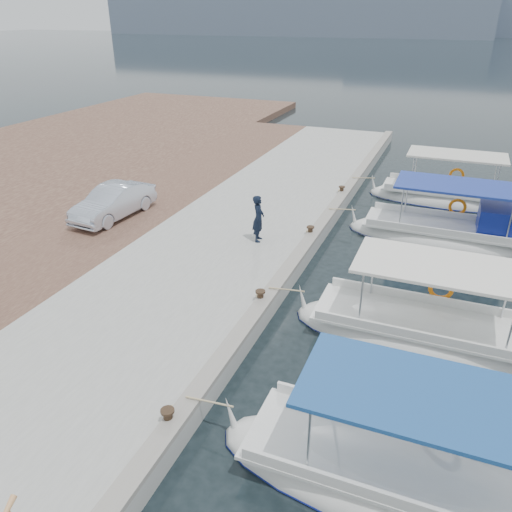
% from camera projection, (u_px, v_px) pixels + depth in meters
% --- Properties ---
extents(ground, '(400.00, 400.00, 0.00)m').
position_uv_depth(ground, '(252.00, 348.00, 12.92)').
color(ground, black).
rests_on(ground, ground).
extents(concrete_quay, '(6.00, 40.00, 0.50)m').
position_uv_depth(concrete_quay, '(227.00, 246.00, 17.98)').
color(concrete_quay, '#9E9E99').
rests_on(concrete_quay, ground).
extents(quay_curb, '(0.44, 40.00, 0.12)m').
position_uv_depth(quay_curb, '(301.00, 250.00, 16.91)').
color(quay_curb, gray).
rests_on(quay_curb, concrete_quay).
extents(cobblestone_strip, '(4.00, 40.00, 0.50)m').
position_uv_depth(cobblestone_strip, '(112.00, 226.00, 19.65)').
color(cobblestone_strip, brown).
rests_on(cobblestone_strip, ground).
extents(fishing_caique_b, '(7.18, 2.35, 2.83)m').
position_uv_depth(fishing_caique_b, '(404.00, 482.00, 9.08)').
color(fishing_caique_b, silver).
rests_on(fishing_caique_b, ground).
extents(fishing_caique_c, '(6.88, 2.38, 2.83)m').
position_uv_depth(fishing_caique_c, '(421.00, 335.00, 13.23)').
color(fishing_caique_c, silver).
rests_on(fishing_caique_c, ground).
extents(fishing_caique_d, '(7.28, 2.40, 2.83)m').
position_uv_depth(fishing_caique_d, '(447.00, 236.00, 18.89)').
color(fishing_caique_d, silver).
rests_on(fishing_caique_d, ground).
extents(fishing_caique_e, '(6.92, 2.25, 2.83)m').
position_uv_depth(fishing_caique_e, '(446.00, 199.00, 22.80)').
color(fishing_caique_e, silver).
rests_on(fishing_caique_e, ground).
extents(mooring_bollards, '(0.28, 20.28, 0.33)m').
position_uv_depth(mooring_bollards, '(260.00, 295.00, 13.98)').
color(mooring_bollards, black).
rests_on(mooring_bollards, concrete_quay).
extents(fisherman, '(0.52, 0.68, 1.67)m').
position_uv_depth(fisherman, '(258.00, 219.00, 17.42)').
color(fisherman, black).
rests_on(fisherman, concrete_quay).
extents(parked_car, '(1.63, 3.92, 1.26)m').
position_uv_depth(parked_car, '(113.00, 202.00, 19.54)').
color(parked_car, silver).
rests_on(parked_car, cobblestone_strip).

